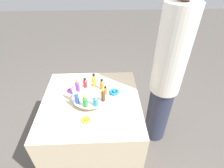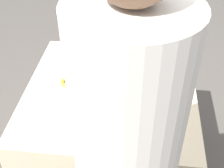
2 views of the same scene
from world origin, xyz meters
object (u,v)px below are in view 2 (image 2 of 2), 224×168
Objects in this scene: display_stand at (110,84)px; bottle_brown at (93,85)px; bottle_teal at (84,78)px; bottle_blue at (96,60)px; bottle_red at (136,69)px; bottle_green at (86,67)px; bottle_orange at (126,87)px; bottle_clear at (111,56)px; bottle_gold at (137,76)px; ribbon_bow_gold at (67,82)px; ribbon_bow_blue at (126,119)px; bottle_amber at (109,92)px; ribbon_bow_purple at (139,69)px; bottle_purple at (126,60)px.

display_stand is 0.17m from bottle_brown.
bottle_teal is at bearing 130.58° from bottle_brown.
bottle_blue is at bearing 94.58° from bottle_brown.
bottle_teal is 0.29m from bottle_red.
bottle_orange is (0.24, -0.14, -0.00)m from bottle_green.
display_stand is 2.84× the size of bottle_green.
bottle_teal is 0.23m from bottle_orange.
bottle_green is 0.28m from bottle_orange.
display_stand is at bearing -85.42° from bottle_clear.
bottle_gold is (0.27, 0.02, 0.02)m from bottle_teal.
bottle_gold is (0.05, 0.08, 0.01)m from bottle_orange.
bottle_orange is 0.28m from bottle_clear.
ribbon_bow_gold is (-0.11, -0.01, -0.11)m from bottle_green.
bottle_brown is at bearing -103.42° from bottle_clear.
bottle_brown reaches higher than bottle_red.
bottle_red is 1.00× the size of ribbon_bow_blue.
display_stand is 0.26m from ribbon_bow_gold.
bottle_brown is 0.17m from bottle_orange.
display_stand is at bearing 58.58° from bottle_brown.
bottle_gold is at bearing -49.42° from bottle_clear.
display_stand is 3.76× the size of bottle_amber.
ribbon_bow_blue is (0.01, -0.12, -0.10)m from bottle_orange.
bottle_teal is at bearing -157.42° from display_stand.
bottle_green is at bearing 112.58° from bottle_brown.
bottle_green reaches higher than ribbon_bow_blue.
ribbon_bow_gold is 0.89× the size of ribbon_bow_purple.
bottle_clear is at bearing 106.85° from ribbon_bow_blue.
bottle_gold reaches higher than bottle_green.
bottle_orange is at bearing -121.42° from bottle_gold.
bottle_green is at bearing -139.42° from bottle_clear.
bottle_amber is 0.23m from bottle_red.
bottle_purple is 0.16m from ribbon_bow_purple.
bottle_red is at bearing 94.58° from bottle_gold.
bottle_clear reaches higher than bottle_blue.
bottle_purple is 0.37m from ribbon_bow_blue.
ribbon_bow_gold is (-0.18, 0.15, -0.12)m from bottle_brown.
bottle_teal is at bearing -103.42° from bottle_blue.
bottle_red is at bearing -13.42° from bottle_blue.
bottle_gold is (0.24, -0.14, 0.01)m from bottle_blue.
display_stand is 3.83× the size of ribbon_bow_purple.
bottle_orange is 0.23m from bottle_purple.
display_stand is 2.78× the size of bottle_blue.
ribbon_bow_purple is at bearing 55.55° from bottle_brown.
bottle_clear is at bearing 166.58° from bottle_purple.
bottle_brown reaches higher than ribbon_bow_gold.
ribbon_bow_blue reaches higher than ribbon_bow_purple.
bottle_blue is at bearing 148.58° from bottle_gold.
bottle_green is at bearing -149.49° from ribbon_bow_purple.
bottle_green is 1.18× the size of ribbon_bow_blue.
bottle_brown is 0.23m from bottle_gold.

